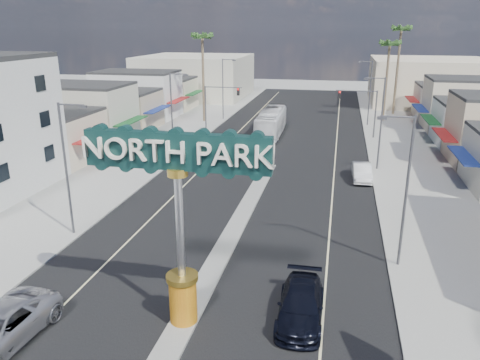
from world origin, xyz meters
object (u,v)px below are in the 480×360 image
at_px(traffic_signal_left, 218,100).
at_px(city_bus, 271,122).
at_px(car_parked_left, 217,155).
at_px(palm_right_mid, 390,48).
at_px(streetlight_l_mid, 173,111).
at_px(streetlight_r_mid, 380,119).
at_px(streetlight_l_far, 224,86).
at_px(suv_right, 301,305).
at_px(palm_left_far, 202,41).
at_px(traffic_signal_right, 361,104).
at_px(palm_right_far, 401,34).
at_px(gateway_sign, 179,208).
at_px(streetlight_r_near, 404,185).
at_px(streetlight_l_near, 68,163).
at_px(car_parked_right, 362,172).
at_px(streetlight_r_far, 369,90).

xyz_separation_m(traffic_signal_left, city_bus, (7.18, -0.58, -2.64)).
bearing_deg(car_parked_left, palm_right_mid, 48.20).
distance_m(streetlight_l_mid, streetlight_r_mid, 20.87).
height_order(streetlight_l_far, car_parked_left, streetlight_l_far).
bearing_deg(suv_right, traffic_signal_left, 108.95).
xyz_separation_m(streetlight_l_far, streetlight_r_mid, (20.87, -22.00, 0.00)).
bearing_deg(suv_right, streetlight_l_mid, 120.02).
bearing_deg(streetlight_r_mid, palm_left_far, 139.52).
xyz_separation_m(car_parked_left, city_bus, (3.50, 14.38, 0.75)).
distance_m(traffic_signal_right, palm_right_far, 20.59).
xyz_separation_m(gateway_sign, suv_right, (5.41, 1.56, -5.16)).
relative_size(streetlight_r_near, suv_right, 1.70).
bearing_deg(palm_right_far, city_bus, -132.45).
distance_m(streetlight_l_far, palm_left_far, 7.21).
height_order(palm_left_far, suv_right, palm_left_far).
relative_size(traffic_signal_right, city_bus, 0.51).
relative_size(streetlight_l_near, suv_right, 1.70).
bearing_deg(city_bus, suv_right, -80.35).
bearing_deg(palm_left_far, gateway_sign, -74.85).
height_order(palm_left_far, palm_right_far, palm_right_far).
height_order(traffic_signal_left, streetlight_l_near, streetlight_l_near).
bearing_deg(palm_left_far, palm_right_far, 23.20).
distance_m(streetlight_l_near, streetlight_r_mid, 28.90).
bearing_deg(traffic_signal_right, streetlight_l_far, 157.80).
relative_size(streetlight_r_mid, suv_right, 1.70).
height_order(traffic_signal_left, palm_left_far, palm_left_far).
bearing_deg(streetlight_l_near, traffic_signal_left, 87.90).
xyz_separation_m(streetlight_l_mid, suv_right, (15.84, -26.46, -4.30)).
bearing_deg(streetlight_r_near, streetlight_r_mid, 90.00).
xyz_separation_m(traffic_signal_left, palm_right_mid, (22.18, 12.01, 6.33)).
relative_size(traffic_signal_right, streetlight_l_near, 0.67).
relative_size(streetlight_r_mid, car_parked_right, 1.95).
height_order(streetlight_l_near, car_parked_left, streetlight_l_near).
distance_m(streetlight_r_near, streetlight_r_far, 42.00).
relative_size(traffic_signal_left, car_parked_right, 1.30).
bearing_deg(suv_right, palm_right_far, 79.80).
bearing_deg(streetlight_l_far, streetlight_l_mid, -90.00).
bearing_deg(suv_right, streetlight_r_mid, 78.37).
bearing_deg(city_bus, palm_right_mid, 39.12).
relative_size(palm_right_far, suv_right, 2.67).
bearing_deg(traffic_signal_left, streetlight_r_near, -60.01).
relative_size(traffic_signal_right, streetlight_r_far, 0.67).
xyz_separation_m(traffic_signal_right, suv_right, (-3.78, -40.46, -3.51)).
xyz_separation_m(traffic_signal_left, car_parked_right, (18.18, -17.58, -3.51)).
xyz_separation_m(streetlight_l_mid, palm_right_mid, (23.43, 26.00, 5.54)).
xyz_separation_m(traffic_signal_right, palm_left_far, (-22.18, 6.01, 7.22)).
height_order(streetlight_r_near, city_bus, streetlight_r_near).
distance_m(streetlight_l_mid, palm_left_far, 21.16).
bearing_deg(traffic_signal_right, city_bus, -177.04).
relative_size(traffic_signal_right, streetlight_r_mid, 0.67).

